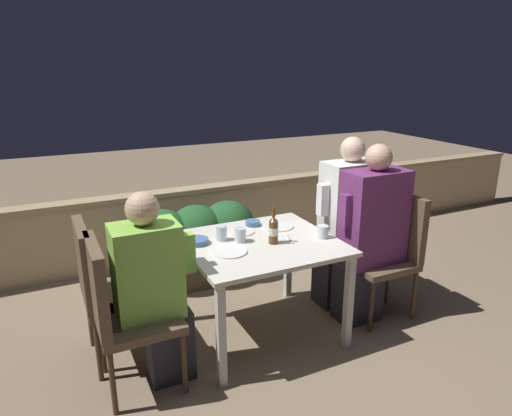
{
  "coord_description": "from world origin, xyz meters",
  "views": [
    {
      "loc": [
        -1.29,
        -2.59,
        1.87
      ],
      "look_at": [
        0.0,
        0.07,
        0.93
      ],
      "focal_mm": 32.0,
      "sensor_mm": 36.0,
      "label": 1
    }
  ],
  "objects": [
    {
      "name": "ground_plane",
      "position": [
        0.0,
        0.0,
        0.0
      ],
      "size": [
        16.0,
        16.0,
        0.0
      ],
      "primitive_type": "plane",
      "color": "#847056"
    },
    {
      "name": "glass_cup_1",
      "position": [
        0.42,
        -0.13,
        0.76
      ],
      "size": [
        0.08,
        0.08,
        0.09
      ],
      "color": "silver",
      "rests_on": "dining_table"
    },
    {
      "name": "person_green_blouse",
      "position": [
        -0.78,
        -0.17,
        0.61
      ],
      "size": [
        0.48,
        0.26,
        1.21
      ],
      "color": "#282833",
      "rests_on": "ground_plane"
    },
    {
      "name": "parapet_wall",
      "position": [
        0.0,
        1.6,
        0.36
      ],
      "size": [
        9.0,
        0.18,
        0.7
      ],
      "color": "tan",
      "rests_on": "ground_plane"
    },
    {
      "name": "bowl_1",
      "position": [
        -0.4,
        0.15,
        0.74
      ],
      "size": [
        0.16,
        0.16,
        0.04
      ],
      "color": "#4C709E",
      "rests_on": "dining_table"
    },
    {
      "name": "chair_right_far",
      "position": [
        1.03,
        0.15,
        0.56
      ],
      "size": [
        0.47,
        0.47,
        0.95
      ],
      "color": "brown",
      "rests_on": "ground_plane"
    },
    {
      "name": "glass_cup_2",
      "position": [
        -0.23,
        0.13,
        0.77
      ],
      "size": [
        0.07,
        0.07,
        0.11
      ],
      "color": "silver",
      "rests_on": "dining_table"
    },
    {
      "name": "plate_2",
      "position": [
        -0.26,
        -0.08,
        0.72
      ],
      "size": [
        0.24,
        0.24,
        0.01
      ],
      "color": "white",
      "rests_on": "dining_table"
    },
    {
      "name": "plate_0",
      "position": [
        -0.05,
        0.22,
        0.72
      ],
      "size": [
        0.19,
        0.19,
        0.01
      ],
      "color": "white",
      "rests_on": "dining_table"
    },
    {
      "name": "chair_left_near",
      "position": [
        -0.99,
        -0.17,
        0.56
      ],
      "size": [
        0.47,
        0.47,
        0.95
      ],
      "color": "brown",
      "rests_on": "ground_plane"
    },
    {
      "name": "person_white_polo",
      "position": [
        0.82,
        0.15,
        0.68
      ],
      "size": [
        0.49,
        0.26,
        1.35
      ],
      "color": "#282833",
      "rests_on": "ground_plane"
    },
    {
      "name": "beer_bottle",
      "position": [
        0.06,
        -0.07,
        0.81
      ],
      "size": [
        0.06,
        0.06,
        0.26
      ],
      "color": "brown",
      "rests_on": "dining_table"
    },
    {
      "name": "dining_table",
      "position": [
        0.0,
        0.0,
        0.63
      ],
      "size": [
        1.02,
        0.92,
        0.71
      ],
      "color": "silver",
      "rests_on": "ground_plane"
    },
    {
      "name": "person_purple_stripe",
      "position": [
        0.83,
        -0.13,
        0.67
      ],
      "size": [
        0.52,
        0.26,
        1.34
      ],
      "color": "#282833",
      "rests_on": "ground_plane"
    },
    {
      "name": "potted_plant",
      "position": [
        1.46,
        0.63,
        0.37
      ],
      "size": [
        0.3,
        0.3,
        0.59
      ],
      "color": "#B2A899",
      "rests_on": "ground_plane"
    },
    {
      "name": "fork_0",
      "position": [
        0.2,
        -0.06,
        0.72
      ],
      "size": [
        0.07,
        0.17,
        0.01
      ],
      "color": "silver",
      "rests_on": "dining_table"
    },
    {
      "name": "chair_right_near",
      "position": [
        1.04,
        -0.13,
        0.56
      ],
      "size": [
        0.47,
        0.47,
        0.95
      ],
      "color": "brown",
      "rests_on": "ground_plane"
    },
    {
      "name": "plate_1",
      "position": [
        0.24,
        0.2,
        0.72
      ],
      "size": [
        0.23,
        0.23,
        0.01
      ],
      "color": "white",
      "rests_on": "dining_table"
    },
    {
      "name": "chair_left_far",
      "position": [
        -1.02,
        0.16,
        0.56
      ],
      "size": [
        0.47,
        0.47,
        0.95
      ],
      "color": "brown",
      "rests_on": "ground_plane"
    },
    {
      "name": "planter_hedge",
      "position": [
        -0.14,
        0.98,
        0.4
      ],
      "size": [
        1.08,
        0.47,
        0.72
      ],
      "color": "brown",
      "rests_on": "ground_plane"
    },
    {
      "name": "glass_cup_0",
      "position": [
        -0.13,
        0.06,
        0.76
      ],
      "size": [
        0.08,
        0.08,
        0.1
      ],
      "color": "silver",
      "rests_on": "dining_table"
    },
    {
      "name": "bowl_0",
      "position": [
        0.09,
        0.31,
        0.74
      ],
      "size": [
        0.11,
        0.11,
        0.04
      ],
      "color": "#4C709E",
      "rests_on": "dining_table"
    }
  ]
}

